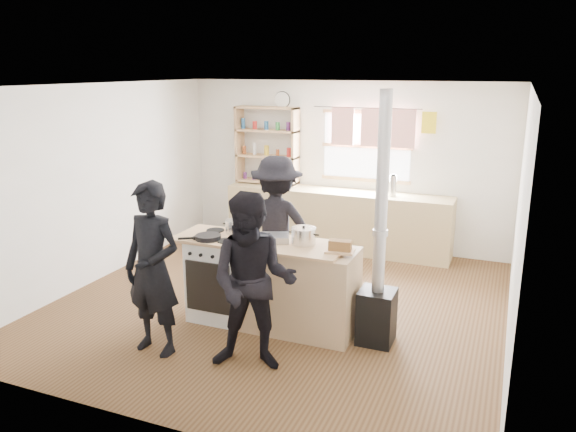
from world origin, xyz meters
The scene contains 14 objects.
ground centered at (0.00, 0.00, -0.01)m, with size 5.00×5.00×0.01m, color brown.
back_counter centered at (0.00, 2.22, 0.45)m, with size 3.40×0.55×0.90m, color tan.
shelving_unit centered at (-1.20, 2.34, 1.51)m, with size 1.00×0.28×1.20m.
thermos centered at (0.82, 2.22, 1.05)m, with size 0.10×0.10×0.29m, color silver.
cooking_island centered at (0.14, -0.55, 0.47)m, with size 1.97×0.64×0.93m.
skillet_greens centered at (-0.51, -0.72, 0.96)m, with size 0.37×0.37×0.05m.
roast_tray centered at (0.14, -0.51, 0.97)m, with size 0.42×0.37×0.07m.
stockpot_stove centered at (-0.36, -0.40, 1.00)m, with size 0.20×0.20×0.17m.
stockpot_counter centered at (0.48, -0.48, 1.02)m, with size 0.26×0.26×0.20m.
bread_board centered at (0.90, -0.59, 0.98)m, with size 0.30×0.23×0.12m.
flue_heater centered at (1.28, -0.52, 0.64)m, with size 0.35×0.35×2.50m.
person_near_left centered at (-0.66, -1.49, 0.84)m, with size 0.61×0.40×1.68m, color black.
person_near_right centered at (0.35, -1.41, 0.83)m, with size 0.80×0.63×1.65m, color black.
person_far centered at (-0.16, 0.32, 0.84)m, with size 1.09×0.63×1.69m, color black.
Camera 1 is at (2.40, -5.63, 2.69)m, focal length 35.00 mm.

